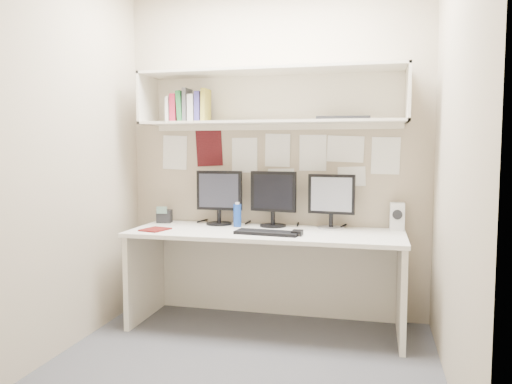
% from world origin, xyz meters
% --- Properties ---
extents(floor, '(2.40, 2.00, 0.01)m').
position_xyz_m(floor, '(0.00, 0.00, 0.00)').
color(floor, '#444449').
rests_on(floor, ground).
extents(wall_back, '(2.40, 0.02, 2.60)m').
position_xyz_m(wall_back, '(0.00, 1.00, 1.30)').
color(wall_back, tan).
rests_on(wall_back, ground).
extents(wall_front, '(2.40, 0.02, 2.60)m').
position_xyz_m(wall_front, '(0.00, -1.00, 1.30)').
color(wall_front, tan).
rests_on(wall_front, ground).
extents(wall_left, '(0.02, 2.00, 2.60)m').
position_xyz_m(wall_left, '(-1.20, 0.00, 1.30)').
color(wall_left, tan).
rests_on(wall_left, ground).
extents(wall_right, '(0.02, 2.00, 2.60)m').
position_xyz_m(wall_right, '(1.20, 0.00, 1.30)').
color(wall_right, tan).
rests_on(wall_right, ground).
extents(desk, '(2.00, 0.70, 0.73)m').
position_xyz_m(desk, '(0.00, 0.65, 0.37)').
color(desk, silver).
rests_on(desk, floor).
extents(overhead_hutch, '(2.00, 0.38, 0.40)m').
position_xyz_m(overhead_hutch, '(0.00, 0.86, 1.72)').
color(overhead_hutch, silver).
rests_on(overhead_hutch, wall_back).
extents(pinned_papers, '(1.92, 0.01, 0.48)m').
position_xyz_m(pinned_papers, '(0.00, 0.99, 1.25)').
color(pinned_papers, white).
rests_on(pinned_papers, wall_back).
extents(monitor_left, '(0.37, 0.20, 0.43)m').
position_xyz_m(monitor_left, '(-0.43, 0.87, 0.97)').
color(monitor_left, black).
rests_on(monitor_left, desk).
extents(monitor_center, '(0.37, 0.20, 0.43)m').
position_xyz_m(monitor_center, '(0.01, 0.87, 0.97)').
color(monitor_center, black).
rests_on(monitor_center, desk).
extents(monitor_right, '(0.35, 0.19, 0.41)m').
position_xyz_m(monitor_right, '(0.46, 0.87, 0.96)').
color(monitor_right, '#A5A5AA').
rests_on(monitor_right, desk).
extents(keyboard, '(0.47, 0.21, 0.02)m').
position_xyz_m(keyboard, '(0.04, 0.51, 0.74)').
color(keyboard, black).
rests_on(keyboard, desk).
extents(mouse, '(0.07, 0.11, 0.03)m').
position_xyz_m(mouse, '(0.26, 0.51, 0.75)').
color(mouse, black).
rests_on(mouse, desk).
extents(speaker, '(0.11, 0.11, 0.20)m').
position_xyz_m(speaker, '(0.94, 0.91, 0.83)').
color(speaker, silver).
rests_on(speaker, desk).
extents(blue_bottle, '(0.06, 0.06, 0.19)m').
position_xyz_m(blue_bottle, '(-0.26, 0.79, 0.82)').
color(blue_bottle, navy).
rests_on(blue_bottle, desk).
extents(maroon_notebook, '(0.21, 0.23, 0.01)m').
position_xyz_m(maroon_notebook, '(-0.80, 0.49, 0.74)').
color(maroon_notebook, '#59100F').
rests_on(maroon_notebook, desk).
extents(desk_phone, '(0.13, 0.12, 0.14)m').
position_xyz_m(desk_phone, '(-0.89, 0.86, 0.78)').
color(desk_phone, black).
rests_on(desk_phone, desk).
extents(book_stack, '(0.32, 0.16, 0.26)m').
position_xyz_m(book_stack, '(-0.66, 0.82, 1.66)').
color(book_stack, silver).
rests_on(book_stack, overhead_hutch).
extents(hutch_tray, '(0.39, 0.17, 0.03)m').
position_xyz_m(hutch_tray, '(0.54, 0.82, 1.55)').
color(hutch_tray, black).
rests_on(hutch_tray, overhead_hutch).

